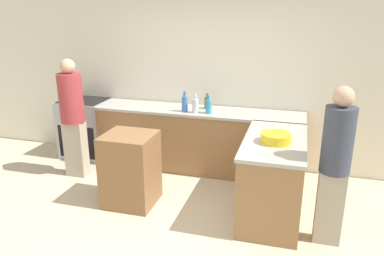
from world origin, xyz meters
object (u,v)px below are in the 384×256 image
(range_oven, at_px, (86,128))
(person_at_peninsula, at_px, (335,161))
(person_by_range, at_px, (73,114))
(olive_oil_bottle, at_px, (207,102))
(water_bottle_blue, at_px, (185,104))
(island_table, at_px, (130,169))
(vinegar_bottle_clear, at_px, (195,105))
(dish_soap_bottle, at_px, (209,106))
(mixing_bowl, at_px, (276,138))

(range_oven, relative_size, person_at_peninsula, 0.57)
(person_by_range, bearing_deg, person_at_peninsula, -11.81)
(olive_oil_bottle, distance_m, person_at_peninsula, 2.26)
(water_bottle_blue, bearing_deg, island_table, -108.56)
(island_table, distance_m, person_by_range, 1.31)
(vinegar_bottle_clear, bearing_deg, range_oven, 174.31)
(olive_oil_bottle, bearing_deg, dish_soap_bottle, -71.75)
(vinegar_bottle_clear, bearing_deg, water_bottle_blue, 173.09)
(range_oven, height_order, water_bottle_blue, water_bottle_blue)
(water_bottle_blue, bearing_deg, person_at_peninsula, -33.18)
(island_table, bearing_deg, vinegar_bottle_clear, 63.63)
(water_bottle_blue, bearing_deg, person_by_range, -159.27)
(range_oven, height_order, person_at_peninsula, person_at_peninsula)
(range_oven, relative_size, mixing_bowl, 2.78)
(range_oven, xyz_separation_m, olive_oil_bottle, (2.01, 0.08, 0.55))
(range_oven, distance_m, dish_soap_bottle, 2.17)
(mixing_bowl, relative_size, vinegar_bottle_clear, 1.25)
(range_oven, bearing_deg, olive_oil_bottle, 2.26)
(range_oven, distance_m, vinegar_bottle_clear, 2.00)
(dish_soap_bottle, height_order, person_at_peninsula, person_at_peninsula)
(mixing_bowl, height_order, olive_oil_bottle, olive_oil_bottle)
(olive_oil_bottle, bearing_deg, mixing_bowl, -47.93)
(person_at_peninsula, bearing_deg, vinegar_bottle_clear, 144.89)
(range_oven, relative_size, dish_soap_bottle, 3.54)
(range_oven, height_order, vinegar_bottle_clear, vinegar_bottle_clear)
(island_table, distance_m, mixing_bowl, 1.79)
(range_oven, distance_m, person_by_range, 0.90)
(range_oven, height_order, person_by_range, person_by_range)
(olive_oil_bottle, bearing_deg, person_by_range, -155.12)
(dish_soap_bottle, bearing_deg, range_oven, 175.36)
(dish_soap_bottle, bearing_deg, vinegar_bottle_clear, -173.83)
(vinegar_bottle_clear, bearing_deg, dish_soap_bottle, 6.17)
(water_bottle_blue, bearing_deg, vinegar_bottle_clear, -6.91)
(range_oven, distance_m, island_table, 1.86)
(water_bottle_blue, bearing_deg, range_oven, 174.43)
(mixing_bowl, bearing_deg, person_by_range, 172.22)
(range_oven, xyz_separation_m, dish_soap_bottle, (2.09, -0.17, 0.56))
(dish_soap_bottle, distance_m, vinegar_bottle_clear, 0.19)
(range_oven, relative_size, vinegar_bottle_clear, 3.49)
(island_table, relative_size, person_at_peninsula, 0.54)
(mixing_bowl, relative_size, water_bottle_blue, 1.15)
(dish_soap_bottle, height_order, vinegar_bottle_clear, vinegar_bottle_clear)
(mixing_bowl, xyz_separation_m, water_bottle_blue, (-1.34, 0.94, 0.06))
(dish_soap_bottle, xyz_separation_m, person_at_peninsula, (1.59, -1.27, -0.12))
(person_by_range, bearing_deg, mixing_bowl, -7.78)
(person_at_peninsula, bearing_deg, water_bottle_blue, 146.82)
(range_oven, xyz_separation_m, island_table, (1.38, -1.26, -0.02))
(range_oven, bearing_deg, island_table, -42.39)
(olive_oil_bottle, relative_size, person_at_peninsula, 0.14)
(mixing_bowl, xyz_separation_m, person_by_range, (-2.81, 0.38, -0.06))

